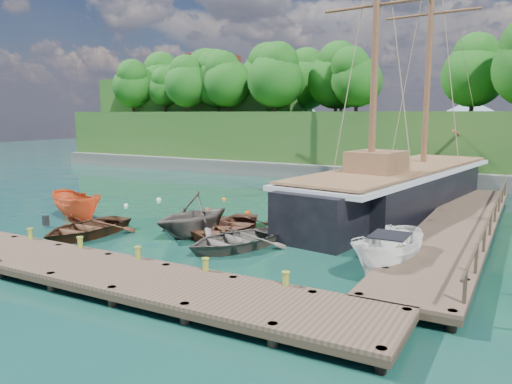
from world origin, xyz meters
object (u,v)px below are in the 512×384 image
Objects in this scene: rowboat_1 at (193,235)px; schooner at (398,192)px; motorboat_orange at (78,220)px; rowboat_0 at (86,236)px; rowboat_2 at (210,235)px; cabin_boat_white at (388,272)px; rowboat_4 at (235,231)px; rowboat_3 at (234,248)px.

schooner is at bearing 69.18° from rowboat_1.
motorboat_orange is at bearing -134.17° from schooner.
rowboat_2 is at bearing 29.34° from rowboat_0.
schooner reaches higher than cabin_boat_white.
rowboat_4 is at bearing 172.01° from cabin_boat_white.
schooner is at bearing 112.60° from cabin_boat_white.
schooner reaches higher than rowboat_0.
rowboat_3 reaches higher than rowboat_4.
rowboat_4 is 9.21m from motorboat_orange.
schooner is at bearing -34.93° from motorboat_orange.
rowboat_0 reaches higher than rowboat_4.
rowboat_0 is 1.08× the size of cabin_boat_white.
cabin_boat_white is (17.41, -0.87, 0.00)m from motorboat_orange.
cabin_boat_white is (8.42, -2.87, 0.00)m from rowboat_4.
cabin_boat_white is at bearing -34.13° from rowboat_4.
cabin_boat_white is at bearing 19.43° from rowboat_3.
rowboat_2 is 1.01× the size of cabin_boat_white.
rowboat_1 reaches higher than rowboat_0.
rowboat_1 is at bearing -114.41° from schooner.
motorboat_orange is at bearing 142.58° from rowboat_0.
cabin_boat_white is (6.77, -0.05, 0.00)m from rowboat_3.
rowboat_1 is 0.15× the size of schooner.
rowboat_4 is at bearing 140.11° from rowboat_3.
rowboat_0 is 17.95m from schooner.
schooner reaches higher than rowboat_4.
motorboat_orange reaches higher than rowboat_0.
rowboat_1 is at bearing 29.53° from rowboat_0.
rowboat_3 reaches higher than rowboat_2.
motorboat_orange is (-10.64, 0.82, 0.00)m from rowboat_3.
schooner is at bearing 90.33° from rowboat_3.
rowboat_0 is at bearing -108.37° from motorboat_orange.
rowboat_0 is 7.25m from rowboat_4.
rowboat_2 is at bearing -67.54° from motorboat_orange.
rowboat_2 is 2.65m from rowboat_3.
rowboat_1 is 0.98× the size of rowboat_4.
motorboat_orange is 0.17× the size of schooner.
rowboat_2 is 0.16× the size of schooner.
rowboat_3 is 3.26m from rowboat_4.
rowboat_4 is 0.16× the size of schooner.
rowboat_1 is 0.95× the size of rowboat_2.
rowboat_1 reaches higher than cabin_boat_white.
rowboat_0 is at bearing -163.05° from cabin_boat_white.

